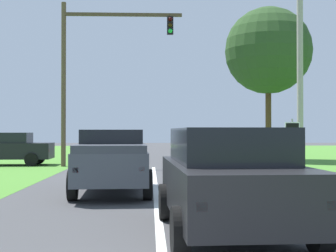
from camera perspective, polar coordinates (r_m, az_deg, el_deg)
ground_plane at (r=14.89m, az=-1.49°, el=-7.52°), size 120.00×120.00×0.00m
red_suv_near at (r=8.44m, az=7.31°, el=-6.12°), size 2.42×4.68×1.84m
pickup_truck_lead at (r=13.83m, az=-6.66°, el=-4.09°), size 2.32×4.99×1.83m
traffic_light at (r=24.91m, az=-9.06°, el=7.67°), size 6.16×0.40×8.37m
keep_moving_sign at (r=19.74m, az=14.60°, el=-1.54°), size 0.60×0.09×2.28m
oak_tree_right at (r=30.88m, az=11.87°, el=8.76°), size 5.42×5.42×9.55m
crossing_suv_far at (r=26.63m, az=-18.66°, el=-2.50°), size 4.60×2.10×1.72m
utility_pole_right at (r=22.64m, az=15.47°, el=6.39°), size 0.28×0.28×9.10m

